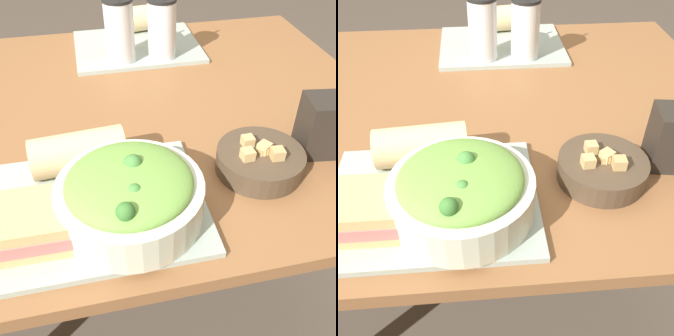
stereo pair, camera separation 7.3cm
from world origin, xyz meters
The scene contains 11 objects.
ground_plane centered at (0.00, 0.00, 0.00)m, with size 12.00×12.00×0.00m, color #4C4238.
dining_table centered at (0.00, 0.00, 0.68)m, with size 1.40×1.03×0.77m.
tray_near centered at (-0.04, -0.33, 0.77)m, with size 0.38×0.30×0.01m.
tray_far centered at (0.14, 0.34, 0.77)m, with size 0.38×0.30×0.01m.
salad_bowl centered at (0.02, -0.36, 0.83)m, with size 0.25×0.25×0.11m.
soup_bowl centered at (0.28, -0.29, 0.79)m, with size 0.17×0.17×0.07m.
sandwich_near centered at (-0.14, -0.38, 0.81)m, with size 0.16×0.11×0.06m.
baguette_near centered at (-0.06, -0.22, 0.82)m, with size 0.18×0.09×0.08m.
baguette_far centered at (0.13, 0.45, 0.82)m, with size 0.14×0.10×0.08m.
drink_cup_dark centered at (0.08, 0.24, 0.86)m, with size 0.08×0.08×0.22m.
drink_cup_red centered at (0.20, 0.24, 0.86)m, with size 0.08×0.08×0.21m.
Camera 2 is at (0.05, -0.84, 1.28)m, focal length 42.00 mm.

